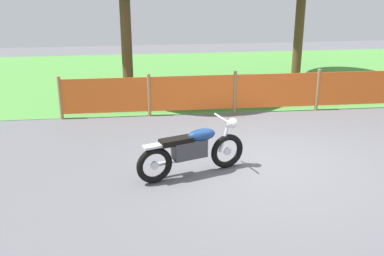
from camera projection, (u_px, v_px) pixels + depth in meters
name	position (u px, v px, depth m)	size (l,w,h in m)	color
ground	(264.00, 164.00, 9.22)	(24.00, 24.00, 0.02)	#5B5B60
grass_verge	(213.00, 76.00, 15.36)	(24.00, 7.17, 0.01)	#4C8C3D
barrier_fence	(235.00, 92.00, 11.83)	(8.42, 0.08, 1.05)	#997547
motorcycle_lead	(193.00, 150.00, 8.62)	(2.01, 0.90, 0.99)	black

